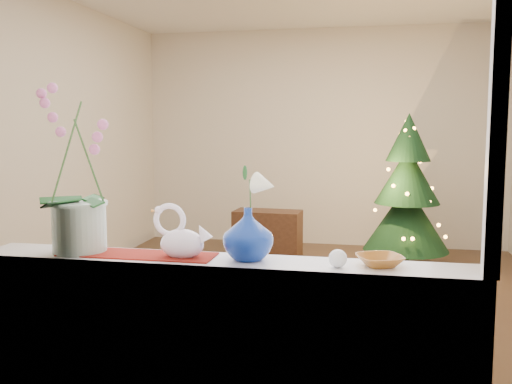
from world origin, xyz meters
TOP-DOWN VIEW (x-y plane):
  - ground at (0.00, 0.00)m, footprint 5.00×5.00m
  - wall_back at (0.00, 2.50)m, footprint 4.50×0.10m
  - wall_front at (0.00, -2.50)m, footprint 4.50×0.10m
  - wall_left at (-2.25, 0.00)m, footprint 0.10×5.00m
  - window_apron at (0.00, -2.46)m, footprint 2.20×0.08m
  - windowsill at (0.00, -2.37)m, footprint 2.20×0.26m
  - window_frame at (0.00, -2.47)m, footprint 2.22×0.06m
  - runner at (-0.38, -2.37)m, footprint 0.70×0.20m
  - orchid_pot at (-0.66, -2.36)m, footprint 0.34×0.34m
  - swan at (-0.17, -2.38)m, footprint 0.29×0.20m
  - blue_vase at (0.12, -2.36)m, footprint 0.32×0.32m
  - lily at (0.12, -2.36)m, footprint 0.14×0.08m
  - paperweight at (0.51, -2.42)m, footprint 0.09×0.09m
  - amber_dish at (0.67, -2.36)m, footprint 0.21×0.21m
  - xmas_tree at (0.99, 1.44)m, footprint 1.00×1.00m
  - side_table at (-0.51, 1.51)m, footprint 0.76×0.41m

SIDE VIEW (x-z plane):
  - ground at x=0.00m, z-range 0.00..0.00m
  - side_table at x=-0.51m, z-range 0.00..0.56m
  - window_apron at x=0.00m, z-range 0.00..0.88m
  - xmas_tree at x=0.99m, z-range 0.00..1.63m
  - windowsill at x=0.00m, z-range 0.88..0.92m
  - runner at x=-0.38m, z-range 0.92..0.93m
  - amber_dish at x=0.67m, z-range 0.92..0.96m
  - paperweight at x=0.51m, z-range 0.92..0.99m
  - swan at x=-0.17m, z-range 0.92..1.15m
  - blue_vase at x=0.12m, z-range 0.92..1.18m
  - lily at x=0.12m, z-range 1.18..1.37m
  - orchid_pot at x=-0.66m, z-range 0.92..1.68m
  - wall_back at x=0.00m, z-range 0.00..2.70m
  - wall_front at x=0.00m, z-range 0.00..2.70m
  - wall_left at x=-2.25m, z-range 0.00..2.70m
  - window_frame at x=0.00m, z-range 0.90..2.50m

